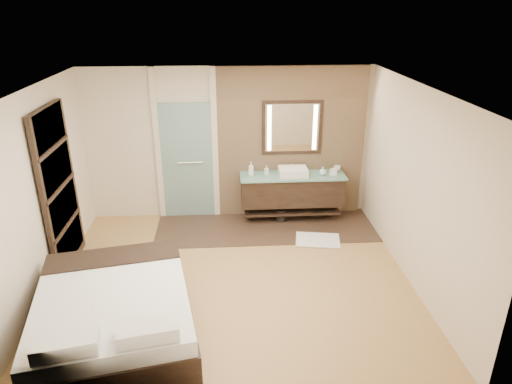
{
  "coord_description": "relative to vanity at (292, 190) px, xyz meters",
  "views": [
    {
      "loc": [
        -0.05,
        -5.53,
        3.69
      ],
      "look_at": [
        0.37,
        0.6,
        1.11
      ],
      "focal_mm": 32.0,
      "sensor_mm": 36.0,
      "label": 1
    }
  ],
  "objects": [
    {
      "name": "floor",
      "position": [
        -1.1,
        -1.92,
        -0.58
      ],
      "size": [
        5.0,
        5.0,
        0.0
      ],
      "primitive_type": "plane",
      "color": "#AA8547",
      "rests_on": "ground"
    },
    {
      "name": "tile_strip",
      "position": [
        -0.5,
        -0.32,
        -0.57
      ],
      "size": [
        3.8,
        1.3,
        0.01
      ],
      "primitive_type": "cube",
      "color": "#382B1E",
      "rests_on": "floor"
    },
    {
      "name": "stone_wall",
      "position": [
        0.0,
        0.29,
        0.77
      ],
      "size": [
        2.6,
        0.08,
        2.7
      ],
      "primitive_type": "cube",
      "color": "tan",
      "rests_on": "floor"
    },
    {
      "name": "vanity",
      "position": [
        0.0,
        0.0,
        0.0
      ],
      "size": [
        1.85,
        0.55,
        0.88
      ],
      "color": "black",
      "rests_on": "stone_wall"
    },
    {
      "name": "mirror_unit",
      "position": [
        0.0,
        0.24,
        1.07
      ],
      "size": [
        1.06,
        0.04,
        0.96
      ],
      "color": "black",
      "rests_on": "stone_wall"
    },
    {
      "name": "frosted_door",
      "position": [
        -1.85,
        0.28,
        0.56
      ],
      "size": [
        1.1,
        0.12,
        2.7
      ],
      "color": "silver",
      "rests_on": "floor"
    },
    {
      "name": "shoji_partition",
      "position": [
        -3.53,
        -1.32,
        0.63
      ],
      "size": [
        0.06,
        1.2,
        2.4
      ],
      "color": "black",
      "rests_on": "floor"
    },
    {
      "name": "bed",
      "position": [
        -2.48,
        -3.08,
        -0.24
      ],
      "size": [
        2.08,
        2.42,
        0.82
      ],
      "rotation": [
        0.0,
        0.0,
        0.19
      ],
      "color": "black",
      "rests_on": "floor"
    },
    {
      "name": "bath_mat",
      "position": [
        0.33,
        -0.86,
        -0.56
      ],
      "size": [
        0.79,
        0.61,
        0.02
      ],
      "primitive_type": "cube",
      "rotation": [
        0.0,
        0.0,
        -0.17
      ],
      "color": "white",
      "rests_on": "floor"
    },
    {
      "name": "waste_bin",
      "position": [
        -0.21,
        -0.07,
        -0.46
      ],
      "size": [
        0.21,
        0.21,
        0.24
      ],
      "primitive_type": "cylinder",
      "rotation": [
        0.0,
        0.0,
        0.12
      ],
      "color": "black",
      "rests_on": "floor"
    },
    {
      "name": "tissue_box",
      "position": [
        0.72,
        -0.04,
        0.33
      ],
      "size": [
        0.15,
        0.15,
        0.1
      ],
      "primitive_type": "cube",
      "rotation": [
        0.0,
        0.0,
        -0.36
      ],
      "color": "silver",
      "rests_on": "vanity"
    },
    {
      "name": "soap_bottle_a",
      "position": [
        -0.73,
        0.01,
        0.41
      ],
      "size": [
        0.1,
        0.1,
        0.25
      ],
      "primitive_type": "imported",
      "rotation": [
        0.0,
        0.0,
        -0.09
      ],
      "color": "white",
      "rests_on": "vanity"
    },
    {
      "name": "soap_bottle_b",
      "position": [
        -0.46,
        0.06,
        0.36
      ],
      "size": [
        0.07,
        0.08,
        0.16
      ],
      "primitive_type": "imported",
      "rotation": [
        0.0,
        0.0,
        0.05
      ],
      "color": "#B2B2B2",
      "rests_on": "vanity"
    },
    {
      "name": "soap_bottle_c",
      "position": [
        0.52,
        -0.06,
        0.36
      ],
      "size": [
        0.12,
        0.12,
        0.15
      ],
      "primitive_type": "imported",
      "rotation": [
        0.0,
        0.0,
        0.01
      ],
      "color": "silver",
      "rests_on": "vanity"
    },
    {
      "name": "cup",
      "position": [
        0.82,
        0.13,
        0.33
      ],
      "size": [
        0.13,
        0.13,
        0.1
      ],
      "primitive_type": "imported",
      "rotation": [
        0.0,
        0.0,
        -0.05
      ],
      "color": "white",
      "rests_on": "vanity"
    }
  ]
}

